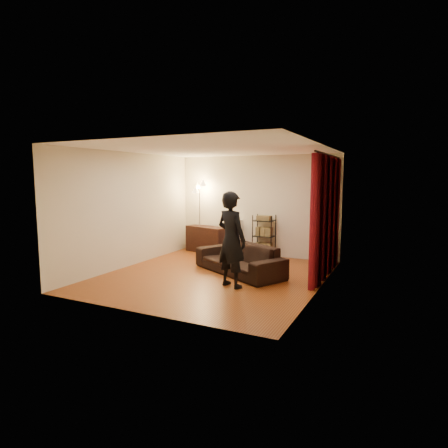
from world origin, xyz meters
The scene contains 14 objects.
floor centered at (0.00, 0.00, 0.00)m, with size 5.00×5.00×0.00m, color brown.
ceiling centered at (0.00, 0.00, 2.70)m, with size 5.00×5.00×0.00m, color white.
wall_back centered at (0.00, 2.50, 1.35)m, with size 5.00×5.00×0.00m, color beige.
wall_front centered at (0.00, -2.50, 1.35)m, with size 5.00×5.00×0.00m, color beige.
wall_left centered at (-2.25, 0.00, 1.35)m, with size 5.00×5.00×0.00m, color beige.
wall_right centered at (2.25, 0.00, 1.35)m, with size 5.00×5.00×0.00m, color beige.
curtain_rod centered at (2.15, 1.12, 2.58)m, with size 0.04×0.04×2.65m, color black.
curtain centered at (2.13, 1.12, 1.28)m, with size 0.22×2.65×2.55m, color #640A0E, non-canonical shape.
sofa centered at (0.39, 0.45, 0.33)m, with size 2.25×0.88×0.66m, color black.
person centered at (0.68, -0.56, 0.93)m, with size 0.68×0.44×1.85m, color black.
media_cabinet centered at (-1.37, 2.23, 0.37)m, with size 1.26×0.47×0.74m, color black.
storage_boxes centered at (-0.58, 2.31, 0.49)m, with size 0.39×0.31×0.97m, color silver, non-canonical shape.
wire_shelf centered at (0.32, 2.28, 0.57)m, with size 0.52×0.36×1.13m, color black, non-canonical shape.
floor_lamp centered at (-1.60, 2.20, 0.99)m, with size 0.36×0.36×1.98m, color silver, non-canonical shape.
Camera 1 is at (3.65, -6.99, 2.10)m, focal length 30.00 mm.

